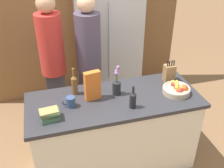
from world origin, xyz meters
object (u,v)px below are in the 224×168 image
object	(u,v)px
refrigerator	(108,40)
book_stack	(50,115)
fruit_bowl	(177,89)
bottle_vinegar	(74,84)
flower_vase	(117,86)
person_in_blue	(89,58)
knife_block	(169,73)
bottle_oil	(133,99)
cereal_box	(92,86)
coffee_mug	(70,102)
person_at_sink	(53,60)

from	to	relation	value
refrigerator	book_stack	distance (m)	1.75
fruit_bowl	bottle_vinegar	distance (m)	1.06
flower_vase	person_in_blue	distance (m)	0.69
fruit_bowl	flower_vase	bearing A→B (deg)	166.42
flower_vase	bottle_vinegar	distance (m)	0.43
knife_block	bottle_oil	distance (m)	0.67
cereal_box	book_stack	distance (m)	0.50
knife_block	coffee_mug	size ratio (longest dim) A/B	2.01
flower_vase	cereal_box	bearing A→B (deg)	-175.80
refrigerator	person_at_sink	size ratio (longest dim) A/B	1.09
book_stack	knife_block	bearing A→B (deg)	14.38
coffee_mug	person_at_sink	world-z (taller)	person_at_sink
fruit_bowl	bottle_vinegar	size ratio (longest dim) A/B	0.97
flower_vase	person_in_blue	xyz separation A→B (m)	(-0.15, 0.67, 0.02)
bottle_vinegar	cereal_box	bearing A→B (deg)	-41.94
flower_vase	book_stack	bearing A→B (deg)	-161.41
fruit_bowl	book_stack	distance (m)	1.30
cereal_box	coffee_mug	size ratio (longest dim) A/B	2.40
knife_block	flower_vase	world-z (taller)	flower_vase
fruit_bowl	person_at_sink	bearing A→B (deg)	144.39
book_stack	person_in_blue	xyz separation A→B (m)	(0.54, 0.90, 0.07)
book_stack	bottle_vinegar	bearing A→B (deg)	51.96
bottle_oil	bottle_vinegar	size ratio (longest dim) A/B	0.80
refrigerator	fruit_bowl	distance (m)	1.44
knife_block	coffee_mug	bearing A→B (deg)	-170.13
book_stack	bottle_vinegar	xyz separation A→B (m)	(0.28, 0.36, 0.07)
bottle_vinegar	person_at_sink	size ratio (longest dim) A/B	0.16
book_stack	person_at_sink	xyz separation A→B (m)	(0.11, 0.94, 0.09)
flower_vase	cereal_box	xyz separation A→B (m)	(-0.25, -0.02, 0.06)
person_in_blue	refrigerator	bearing A→B (deg)	28.28
book_stack	bottle_oil	xyz separation A→B (m)	(0.77, -0.03, 0.04)
cereal_box	coffee_mug	bearing A→B (deg)	-163.59
bottle_oil	person_in_blue	world-z (taller)	person_in_blue
book_stack	person_at_sink	bearing A→B (deg)	83.16
person_at_sink	flower_vase	bearing A→B (deg)	-51.81
knife_block	bottle_oil	world-z (taller)	knife_block
refrigerator	cereal_box	world-z (taller)	refrigerator
coffee_mug	fruit_bowl	bearing A→B (deg)	-3.12
cereal_box	person_at_sink	bearing A→B (deg)	114.24
knife_block	book_stack	distance (m)	1.37
person_in_blue	coffee_mug	bearing A→B (deg)	-141.42
refrigerator	book_stack	xyz separation A→B (m)	(-0.93, -1.48, -0.03)
flower_vase	coffee_mug	xyz separation A→B (m)	(-0.49, -0.09, -0.05)
person_in_blue	person_at_sink	bearing A→B (deg)	147.95
book_stack	bottle_vinegar	distance (m)	0.46
flower_vase	bottle_oil	distance (m)	0.28
coffee_mug	flower_vase	bearing A→B (deg)	10.17
refrigerator	knife_block	distance (m)	1.21
coffee_mug	person_in_blue	size ratio (longest dim) A/B	0.07
fruit_bowl	person_at_sink	size ratio (longest dim) A/B	0.16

